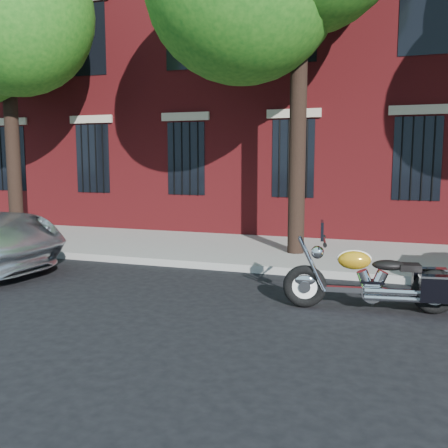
% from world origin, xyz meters
% --- Properties ---
extents(ground, '(120.00, 120.00, 0.00)m').
position_xyz_m(ground, '(0.00, 0.00, 0.00)').
color(ground, black).
rests_on(ground, ground).
extents(curb, '(40.00, 0.16, 0.15)m').
position_xyz_m(curb, '(0.00, 1.38, 0.07)').
color(curb, gray).
rests_on(curb, ground).
extents(sidewalk, '(40.00, 3.60, 0.15)m').
position_xyz_m(sidewalk, '(0.00, 3.26, 0.07)').
color(sidewalk, gray).
rests_on(sidewalk, ground).
extents(building, '(26.00, 10.08, 12.00)m').
position_xyz_m(building, '(0.00, 10.06, 6.00)').
color(building, maroon).
rests_on(building, ground).
extents(tree_left, '(4.12, 3.92, 8.54)m').
position_xyz_m(tree_left, '(-7.08, 2.96, 6.18)').
color(tree_left, black).
rests_on(tree_left, ground).
extents(motorcycle, '(2.60, 0.95, 1.30)m').
position_xyz_m(motorcycle, '(2.32, -0.48, 0.44)').
color(motorcycle, black).
rests_on(motorcycle, ground).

